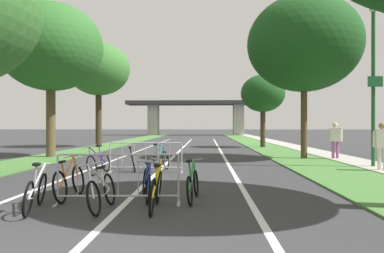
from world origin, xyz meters
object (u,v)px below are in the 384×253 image
(tree_right_maple_mid, at_px, (304,44))
(bicycle_silver_7, at_px, (36,192))
(bicycle_purple_3, at_px, (99,163))
(pedestrian_strolling, at_px, (382,142))
(lamppost_with_sign, at_px, (373,72))
(crowd_barrier_second, at_px, (146,157))
(bicycle_black_0, at_px, (133,161))
(tree_left_oak_near, at_px, (51,47))
(tree_left_cypress_far, at_px, (99,69))
(bicycle_yellow_1, at_px, (156,190))
(bicycle_white_2, at_px, (102,191))
(pedestrian_in_red_jacket, at_px, (335,137))
(bicycle_teal_8, at_px, (161,160))
(bicycle_green_5, at_px, (193,185))
(bicycle_orange_6, at_px, (69,182))
(tree_right_oak_mid, at_px, (263,94))
(crowd_barrier_nearest, at_px, (118,179))
(bicycle_blue_4, at_px, (146,184))

(tree_right_maple_mid, bearing_deg, bicycle_silver_7, -125.97)
(bicycle_purple_3, xyz_separation_m, pedestrian_strolling, (9.75, 0.79, 0.68))
(lamppost_with_sign, relative_size, crowd_barrier_second, 2.46)
(tree_right_maple_mid, height_order, bicycle_black_0, tree_right_maple_mid)
(tree_left_oak_near, xyz_separation_m, tree_right_maple_mid, (12.56, -0.36, -0.01))
(tree_left_cypress_far, relative_size, crowd_barrier_second, 3.08)
(bicycle_yellow_1, relative_size, bicycle_white_2, 1.08)
(lamppost_with_sign, bearing_deg, pedestrian_in_red_jacket, 94.30)
(tree_right_maple_mid, bearing_deg, crowd_barrier_second, -142.23)
(bicycle_white_2, xyz_separation_m, bicycle_teal_8, (0.39, 6.15, 0.02))
(lamppost_with_sign, xyz_separation_m, bicycle_green_5, (-6.66, -6.29, -3.31))
(lamppost_with_sign, bearing_deg, bicycle_orange_6, -146.70)
(bicycle_purple_3, height_order, bicycle_orange_6, bicycle_purple_3)
(bicycle_white_2, relative_size, bicycle_green_5, 0.99)
(tree_left_cypress_far, xyz_separation_m, bicycle_silver_7, (4.79, -20.28, -5.46))
(bicycle_white_2, relative_size, bicycle_purple_3, 0.92)
(tree_left_cypress_far, height_order, tree_right_oak_mid, tree_left_cypress_far)
(bicycle_yellow_1, bearing_deg, bicycle_silver_7, -177.59)
(tree_right_maple_mid, distance_m, bicycle_silver_7, 14.53)
(bicycle_green_5, xyz_separation_m, pedestrian_in_red_jacket, (6.41, 9.66, 0.73))
(bicycle_yellow_1, relative_size, bicycle_orange_6, 1.00)
(tree_left_cypress_far, height_order, crowd_barrier_nearest, tree_left_cypress_far)
(tree_left_cypress_far, bearing_deg, bicycle_yellow_1, -70.65)
(crowd_barrier_nearest, relative_size, bicycle_green_5, 1.58)
(pedestrian_strolling, distance_m, pedestrian_in_red_jacket, 4.57)
(bicycle_black_0, relative_size, bicycle_blue_4, 1.10)
(tree_left_cypress_far, xyz_separation_m, bicycle_white_2, (6.04, -20.20, -5.46))
(tree_right_oak_mid, bearing_deg, crowd_barrier_nearest, -106.96)
(bicycle_silver_7, bearing_deg, bicycle_orange_6, 66.94)
(pedestrian_strolling, xyz_separation_m, pedestrian_in_red_jacket, (-0.02, 4.57, 0.02))
(bicycle_black_0, bearing_deg, lamppost_with_sign, -5.47)
(lamppost_with_sign, height_order, bicycle_purple_3, lamppost_with_sign)
(bicycle_purple_3, bearing_deg, bicycle_white_2, 115.38)
(bicycle_green_5, relative_size, pedestrian_strolling, 0.94)
(bicycle_purple_3, bearing_deg, tree_left_oak_near, -46.60)
(lamppost_with_sign, relative_size, bicycle_teal_8, 3.74)
(tree_right_oak_mid, distance_m, crowd_barrier_nearest, 20.86)
(bicycle_yellow_1, bearing_deg, bicycle_green_5, 51.43)
(bicycle_purple_3, distance_m, pedestrian_in_red_jacket, 11.13)
(tree_left_cypress_far, distance_m, pedestrian_strolling, 20.59)
(tree_left_oak_near, xyz_separation_m, bicycle_black_0, (5.19, -5.06, -5.22))
(bicycle_yellow_1, xyz_separation_m, bicycle_white_2, (-1.03, -0.07, -0.02))
(crowd_barrier_nearest, distance_m, bicycle_purple_3, 5.08)
(tree_left_oak_near, height_order, bicycle_teal_8, tree_left_oak_near)
(bicycle_purple_3, bearing_deg, bicycle_teal_8, -147.76)
(tree_left_oak_near, xyz_separation_m, bicycle_orange_6, (4.80, -10.19, -5.19))
(lamppost_with_sign, xyz_separation_m, pedestrian_strolling, (-0.23, -1.20, -2.60))
(bicycle_green_5, bearing_deg, pedestrian_in_red_jacket, 62.05)
(bicycle_black_0, distance_m, pedestrian_in_red_jacket, 9.84)
(bicycle_black_0, relative_size, bicycle_silver_7, 0.99)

